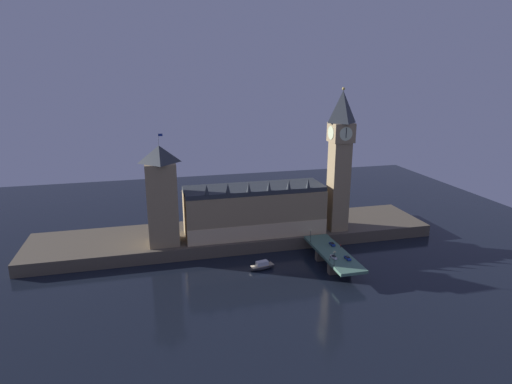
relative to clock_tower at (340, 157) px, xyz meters
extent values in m
plane|color=black|center=(-55.10, -26.37, -47.57)|extent=(400.00, 400.00, 0.00)
cube|color=brown|center=(-55.10, 12.63, -44.33)|extent=(220.00, 42.00, 6.49)
cube|color=#9E845B|center=(-46.03, 5.95, -29.20)|extent=(75.00, 23.63, 23.76)
cube|color=beige|center=(-46.03, -5.99, -36.81)|extent=(75.00, 0.20, 8.55)
cube|color=#2D3338|center=(-46.03, 5.95, -16.12)|extent=(75.00, 21.74, 2.40)
cone|color=#2D3338|center=(-72.82, -4.10, -12.31)|extent=(2.40, 2.40, 5.23)
cone|color=#2D3338|center=(-62.10, -4.10, -12.31)|extent=(2.40, 2.40, 5.23)
cone|color=#2D3338|center=(-51.39, -4.10, -12.31)|extent=(2.40, 2.40, 5.23)
cone|color=#2D3338|center=(-40.67, -4.10, -12.31)|extent=(2.40, 2.40, 5.23)
cone|color=#2D3338|center=(-29.96, -4.10, -12.31)|extent=(2.40, 2.40, 5.23)
cone|color=#2D3338|center=(-19.25, -4.10, -12.31)|extent=(2.40, 2.40, 5.23)
cube|color=#9E845B|center=(0.00, 0.00, -16.48)|extent=(9.74, 9.74, 49.21)
cube|color=#9E845B|center=(0.00, 0.00, 13.19)|extent=(11.49, 11.49, 10.13)
cylinder|color=beige|center=(0.00, -5.87, 13.19)|extent=(7.15, 0.25, 7.15)
cylinder|color=beige|center=(0.00, 5.87, 13.19)|extent=(7.15, 0.25, 7.15)
cylinder|color=beige|center=(5.87, 0.00, 13.19)|extent=(0.25, 7.15, 7.15)
cylinder|color=beige|center=(-5.87, 0.00, 13.19)|extent=(0.25, 7.15, 7.15)
cube|color=black|center=(0.00, -6.06, 13.73)|extent=(0.36, 0.10, 5.36)
pyramid|color=#2D3338|center=(0.00, 0.00, 26.58)|extent=(11.49, 11.49, 16.65)
sphere|color=gold|center=(0.00, 0.00, 35.71)|extent=(1.60, 1.60, 1.60)
cube|color=#9E845B|center=(-94.64, 2.58, -19.93)|extent=(14.90, 14.90, 42.30)
pyramid|color=#2D3338|center=(-94.64, 2.58, 5.43)|extent=(15.20, 15.20, 8.43)
cylinder|color=#99999E|center=(-94.64, 2.58, 12.65)|extent=(0.24, 0.24, 6.00)
cube|color=navy|center=(-93.54, 2.58, 14.75)|extent=(2.00, 0.08, 1.20)
cube|color=#4C7560|center=(-15.69, -31.37, -40.94)|extent=(13.10, 46.00, 1.40)
cube|color=brown|center=(-15.69, -39.04, -44.61)|extent=(11.14, 3.20, 5.93)
cube|color=brown|center=(-15.69, -23.70, -44.61)|extent=(11.14, 3.20, 5.93)
cube|color=silver|center=(-18.57, -38.28, -39.70)|extent=(1.72, 4.70, 0.72)
cube|color=black|center=(-18.57, -38.28, -39.12)|extent=(1.41, 2.12, 0.45)
cylinder|color=black|center=(-19.38, -36.82, -39.92)|extent=(0.22, 0.64, 0.64)
cylinder|color=black|center=(-17.75, -36.82, -39.92)|extent=(0.22, 0.64, 0.64)
cylinder|color=black|center=(-19.38, -39.74, -39.92)|extent=(0.22, 0.64, 0.64)
cylinder|color=black|center=(-17.75, -39.74, -39.92)|extent=(0.22, 0.64, 0.64)
cube|color=navy|center=(-12.80, -41.01, -39.66)|extent=(1.70, 4.44, 0.82)
cube|color=black|center=(-12.80, -41.01, -39.02)|extent=(1.40, 2.00, 0.45)
cylinder|color=black|center=(-11.99, -42.38, -39.92)|extent=(0.22, 0.64, 0.64)
cylinder|color=black|center=(-13.61, -42.38, -39.92)|extent=(0.22, 0.64, 0.64)
cylinder|color=black|center=(-11.99, -39.63, -39.92)|extent=(0.22, 0.64, 0.64)
cylinder|color=black|center=(-13.61, -39.63, -39.92)|extent=(0.22, 0.64, 0.64)
cube|color=navy|center=(-12.80, -23.55, -39.73)|extent=(1.80, 4.31, 0.68)
cube|color=black|center=(-12.80, -23.55, -39.16)|extent=(1.48, 1.94, 0.45)
cylinder|color=black|center=(-11.95, -24.88, -39.92)|extent=(0.22, 0.64, 0.64)
cylinder|color=black|center=(-13.66, -24.88, -39.92)|extent=(0.22, 0.64, 0.64)
cylinder|color=black|center=(-11.95, -22.21, -39.92)|extent=(0.22, 0.64, 0.64)
cylinder|color=black|center=(-13.66, -22.21, -39.92)|extent=(0.22, 0.64, 0.64)
cylinder|color=black|center=(-21.45, -40.34, -39.82)|extent=(0.28, 0.28, 0.85)
cylinder|color=gray|center=(-21.45, -40.34, -39.03)|extent=(0.38, 0.38, 0.71)
sphere|color=tan|center=(-21.45, -40.34, -38.56)|extent=(0.23, 0.23, 0.23)
cylinder|color=black|center=(-9.92, -27.26, -39.81)|extent=(0.28, 0.28, 0.87)
cylinder|color=maroon|center=(-9.92, -27.26, -39.02)|extent=(0.38, 0.38, 0.72)
sphere|color=tan|center=(-9.92, -27.26, -38.54)|extent=(0.23, 0.23, 0.23)
cylinder|color=#2D3333|center=(-21.85, -46.09, -39.99)|extent=(0.56, 0.56, 0.50)
cylinder|color=#2D3333|center=(-21.85, -46.09, -36.75)|extent=(0.18, 0.18, 5.99)
sphere|color=#F9E5A3|center=(-21.85, -46.09, -33.21)|extent=(0.60, 0.60, 0.60)
sphere|color=#F9E5A3|center=(-22.30, -46.09, -33.56)|extent=(0.44, 0.44, 0.44)
sphere|color=#F9E5A3|center=(-21.40, -46.09, -33.56)|extent=(0.44, 0.44, 0.44)
cylinder|color=#2D3333|center=(-21.85, -16.65, -39.99)|extent=(0.56, 0.56, 0.50)
cylinder|color=#2D3333|center=(-21.85, -16.65, -37.00)|extent=(0.18, 0.18, 5.49)
sphere|color=#F9E5A3|center=(-21.85, -16.65, -33.70)|extent=(0.60, 0.60, 0.60)
sphere|color=#F9E5A3|center=(-22.30, -16.65, -34.05)|extent=(0.44, 0.44, 0.44)
sphere|color=#F9E5A3|center=(-21.40, -16.65, -34.05)|extent=(0.44, 0.44, 0.44)
ellipsoid|color=#28282D|center=(-50.15, -26.55, -46.55)|extent=(13.35, 7.05, 2.04)
cube|color=tan|center=(-50.15, -26.55, -45.63)|extent=(11.68, 5.84, 0.24)
cube|color=silver|center=(-50.15, -26.55, -44.49)|extent=(6.17, 3.94, 2.04)
camera|label=1|loc=(-98.90, -208.46, 43.72)|focal=30.00mm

